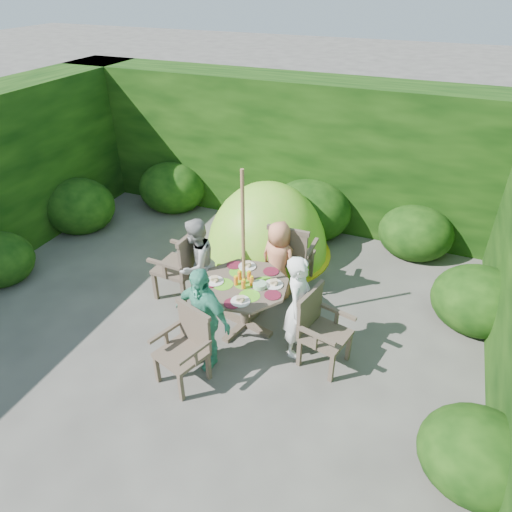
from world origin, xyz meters
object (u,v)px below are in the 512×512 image
at_px(patio_table, 244,290).
at_px(child_left, 196,264).
at_px(child_back, 278,261).
at_px(garden_chair_left, 182,264).
at_px(garden_chair_front, 186,346).
at_px(garden_chair_right, 320,328).
at_px(child_front, 202,318).
at_px(garden_chair_back, 291,255).
at_px(child_right, 299,307).
at_px(dome_tent, 266,252).
at_px(parasol_pole, 244,255).

bearing_deg(patio_table, child_left, 166.87).
bearing_deg(child_back, garden_chair_left, 39.03).
bearing_deg(child_back, garden_chair_front, 93.55).
distance_m(garden_chair_right, child_front, 1.37).
relative_size(garden_chair_back, child_right, 0.76).
bearing_deg(child_left, garden_chair_left, -101.19).
height_order(garden_chair_back, child_back, child_back).
bearing_deg(patio_table, child_right, -13.26).
height_order(child_back, dome_tent, dome_tent).
bearing_deg(garden_chair_left, garden_chair_front, 34.32).
bearing_deg(child_left, garden_chair_back, 135.04).
distance_m(child_left, dome_tent, 1.79).
xyz_separation_m(patio_table, garden_chair_left, (-1.06, 0.26, -0.02)).
relative_size(parasol_pole, child_front, 1.65).
distance_m(child_right, child_front, 1.13).
height_order(patio_table, garden_chair_back, garden_chair_back).
xyz_separation_m(garden_chair_back, child_right, (0.51, -1.24, 0.13)).
bearing_deg(parasol_pole, child_right, -13.20).
distance_m(patio_table, child_right, 0.80).
bearing_deg(child_front, parasol_pole, 90.19).
distance_m(garden_chair_front, child_back, 1.91).
bearing_deg(parasol_pole, garden_chair_front, -102.80).
distance_m(patio_table, child_front, 0.81).
distance_m(child_right, child_back, 1.13).
distance_m(garden_chair_right, garden_chair_back, 1.53).
xyz_separation_m(garden_chair_right, child_front, (-1.25, -0.53, 0.17)).
distance_m(garden_chair_left, child_front, 1.37).
height_order(child_right, child_left, child_right).
distance_m(patio_table, garden_chair_right, 1.10).
relative_size(garden_chair_front, child_back, 0.75).
distance_m(garden_chair_back, child_right, 1.35).
distance_m(patio_table, garden_chair_front, 1.11).
distance_m(garden_chair_right, child_left, 1.91).
bearing_deg(garden_chair_front, child_back, 95.86).
distance_m(garden_chair_right, dome_tent, 2.57).
bearing_deg(dome_tent, child_right, -47.79).
bearing_deg(garden_chair_front, garden_chair_left, 140.13).
relative_size(garden_chair_left, child_front, 0.77).
bearing_deg(garden_chair_right, garden_chair_back, 45.32).
bearing_deg(child_right, dome_tent, 28.63).
xyz_separation_m(garden_chair_left, garden_chair_back, (1.33, 0.79, -0.00)).
bearing_deg(garden_chair_front, parasol_pole, 96.03).
bearing_deg(garden_chair_back, child_back, 72.56).
bearing_deg(parasol_pole, child_back, 76.80).
xyz_separation_m(child_right, dome_tent, (-1.17, 1.99, -0.68)).
bearing_deg(patio_table, garden_chair_back, 75.91).
relative_size(garden_chair_back, child_back, 0.86).
relative_size(patio_table, garden_chair_right, 1.51).
height_order(child_right, child_back, child_right).
distance_m(garden_chair_front, child_right, 1.37).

